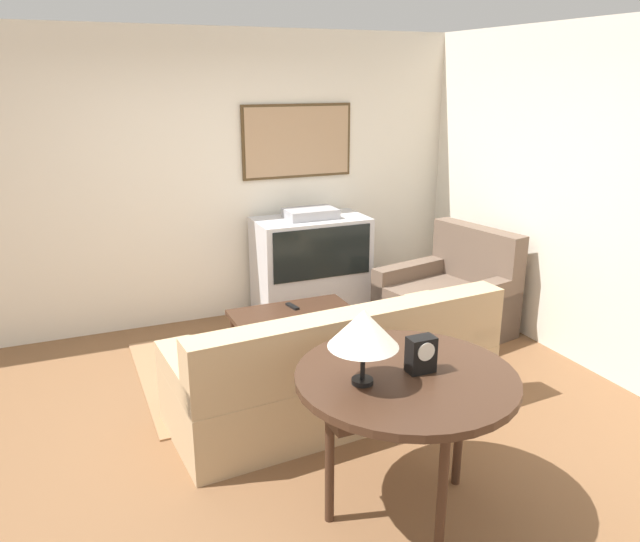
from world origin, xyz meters
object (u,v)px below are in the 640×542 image
console_table (406,386)px  armchair (449,301)px  couch (336,373)px  coffee_table (293,317)px  table_lamp (364,329)px  tv (311,267)px  mantel_clock (421,354)px

console_table → armchair: bearing=50.3°
couch → coffee_table: size_ratio=2.26×
armchair → table_lamp: table_lamp is taller
tv → coffee_table: size_ratio=1.06×
tv → coffee_table: bearing=-121.5°
console_table → table_lamp: table_lamp is taller
couch → table_lamp: bearing=67.6°
couch → console_table: size_ratio=2.00×
couch → coffee_table: 1.01m
couch → mantel_clock: bearing=85.0°
armchair → tv: bearing=-142.5°
tv → armchair: (1.01, -0.87, -0.21)m
mantel_clock → coffee_table: bearing=87.9°
armchair → mantel_clock: size_ratio=5.97×
console_table → mantel_clock: size_ratio=6.02×
tv → console_table: bearing=-102.7°
coffee_table → table_lamp: 2.24m
tv → console_table: 2.95m
couch → coffee_table: (0.06, 1.01, 0.04)m
tv → table_lamp: (-0.90, -2.87, 0.60)m
tv → couch: 1.90m
couch → console_table: couch is taller
coffee_table → mantel_clock: mantel_clock is taller
tv → armchair: bearing=-40.8°
armchair → table_lamp: (-1.91, -1.99, 0.81)m
mantel_clock → couch: bearing=89.3°
coffee_table → mantel_clock: bearing=-92.1°
armchair → mantel_clock: (-1.58, -2.00, 0.61)m
couch → coffee_table: bearing=-97.8°
armchair → table_lamp: 2.88m
armchair → console_table: size_ratio=0.99×
tv → table_lamp: size_ratio=2.76×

